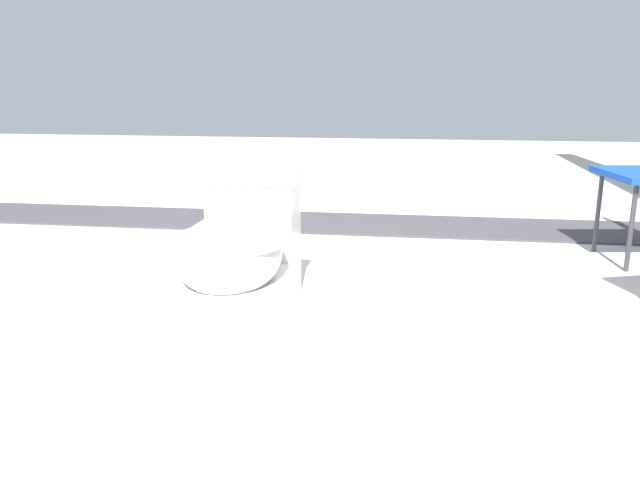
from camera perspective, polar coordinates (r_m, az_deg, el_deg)
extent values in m
plane|color=beige|center=(2.55, -4.04, -5.12)|extent=(14.00, 14.00, 0.00)
cube|color=#423F44|center=(3.76, 7.73, 1.33)|extent=(0.56, 8.00, 0.01)
cube|color=white|center=(2.33, -7.34, -4.85)|extent=(0.61, 0.36, 0.17)
ellipsoid|color=white|center=(2.19, -8.25, -1.35)|extent=(0.45, 0.37, 0.28)
cylinder|color=white|center=(2.18, -8.30, 0.07)|extent=(0.40, 0.40, 0.03)
cube|color=white|center=(2.46, -6.08, 1.90)|extent=(0.19, 0.35, 0.30)
cube|color=white|center=(2.43, -6.18, 5.77)|extent=(0.21, 0.37, 0.04)
cylinder|color=silver|center=(2.41, -4.36, 6.30)|extent=(0.02, 0.02, 0.01)
cylinder|color=#38383D|center=(3.14, 26.57, 0.97)|extent=(0.02, 0.02, 0.40)
cylinder|color=#38383D|center=(3.44, 24.07, 2.31)|extent=(0.02, 0.02, 0.40)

